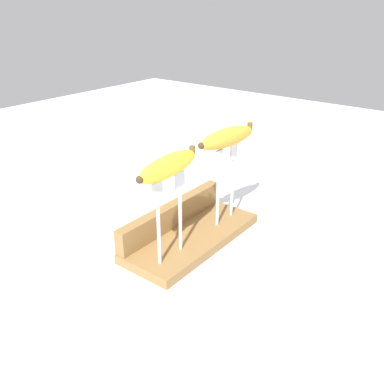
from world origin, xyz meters
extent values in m
plane|color=silver|center=(0.00, 0.00, 0.00)|extent=(3.00, 3.00, 0.00)
cube|color=olive|center=(0.00, 0.00, 0.01)|extent=(0.33, 0.14, 0.02)
cube|color=olive|center=(0.00, 0.06, 0.05)|extent=(0.32, 0.03, 0.05)
cylinder|color=silver|center=(-0.13, -0.02, 0.09)|extent=(0.01, 0.01, 0.14)
cube|color=silver|center=(-0.13, -0.02, 0.17)|extent=(0.03, 0.00, 0.04)
cylinder|color=silver|center=(-0.06, -0.02, 0.09)|extent=(0.01, 0.01, 0.14)
cube|color=silver|center=(-0.06, -0.02, 0.17)|extent=(0.03, 0.00, 0.04)
cylinder|color=silver|center=(0.07, -0.02, 0.09)|extent=(0.01, 0.01, 0.14)
cube|color=silver|center=(0.07, -0.02, 0.18)|extent=(0.03, 0.00, 0.04)
cylinder|color=silver|center=(0.13, -0.02, 0.09)|extent=(0.01, 0.01, 0.14)
cube|color=silver|center=(0.13, -0.02, 0.18)|extent=(0.03, 0.00, 0.04)
ellipsoid|color=yellow|center=(-0.10, -0.02, 0.21)|extent=(0.16, 0.04, 0.04)
cylinder|color=brown|center=(-0.02, -0.02, 0.22)|extent=(0.01, 0.01, 0.02)
sphere|color=#3F2D19|center=(-0.17, -0.02, 0.21)|extent=(0.01, 0.01, 0.01)
ellipsoid|color=gold|center=(0.10, -0.02, 0.22)|extent=(0.17, 0.06, 0.04)
cylinder|color=brown|center=(0.17, -0.03, 0.23)|extent=(0.01, 0.01, 0.02)
sphere|color=#3F2D19|center=(0.02, -0.01, 0.22)|extent=(0.01, 0.01, 0.01)
camera|label=1|loc=(-0.63, -0.49, 0.49)|focal=39.07mm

